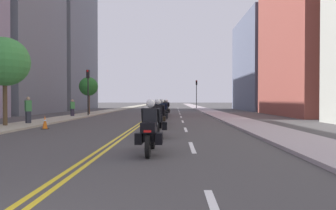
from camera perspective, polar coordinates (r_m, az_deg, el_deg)
The scene contains 23 objects.
ground_plane at distance 50.13m, azimuth -1.29°, elevation -0.84°, with size 264.00×264.00×0.00m, color #423F40.
sidewalk_left at distance 50.91m, azimuth -9.09°, elevation -0.76°, with size 2.50×144.00×0.12m, color #A5A08B.
sidewalk_right at distance 50.29m, azimuth 6.61°, elevation -0.78°, with size 2.50×144.00×0.12m, color #9F9296.
centreline_yellow_inner at distance 50.14m, azimuth -1.42°, elevation -0.84°, with size 0.12×132.00×0.01m, color yellow.
centreline_yellow_outer at distance 50.12m, azimuth -1.15°, elevation -0.84°, with size 0.12×132.00×0.01m, color yellow.
lane_dashes_white at distance 31.10m, azimuth 2.35°, elevation -1.94°, with size 0.14×56.40×0.01m.
building_left_1 at distance 40.84m, azimuth -27.22°, elevation 14.52°, with size 8.08×12.92×22.44m.
building_left_2 at distance 55.01m, azimuth -18.95°, elevation 13.03°, with size 7.42×15.16×26.26m.
building_right_2 at distance 49.71m, azimuth 18.95°, elevation 7.29°, with size 9.26×15.41×14.20m.
motorcycle_0 at distance 8.88m, azimuth -3.38°, elevation -4.96°, with size 0.77×2.23×1.60m.
motorcycle_1 at distance 12.74m, azimuth -1.92°, elevation -3.11°, with size 0.77×2.21×1.63m.
motorcycle_2 at distance 16.73m, azimuth -1.73°, elevation -2.19°, with size 0.76×2.23×1.63m.
motorcycle_3 at distance 20.06m, azimuth -1.10°, elevation -1.66°, with size 0.77×2.26×1.63m.
motorcycle_4 at distance 24.40m, azimuth -0.80°, elevation -1.21°, with size 0.78×2.15×1.58m.
motorcycle_5 at distance 28.52m, azimuth -0.39°, elevation -0.88°, with size 0.77×2.30×1.63m.
motorcycle_6 at distance 32.10m, azimuth -0.25°, elevation -0.71°, with size 0.78×2.13×1.58m.
traffic_cone_0 at distance 17.65m, azimuth -22.15°, elevation -3.02°, with size 0.33×0.33×0.75m.
traffic_light_near at distance 30.05m, azimuth -14.82°, elevation 3.84°, with size 0.28×0.38×4.45m.
traffic_light_far at distance 53.50m, azimuth 5.38°, elevation 2.97°, with size 0.28×0.38×5.03m.
pedestrian_1 at distance 20.88m, azimuth -24.82°, elevation -0.93°, with size 0.39×0.42×1.78m.
pedestrian_2 at distance 28.65m, azimuth -17.55°, elevation -0.56°, with size 0.41×0.41×1.63m.
street_tree_0 at distance 19.82m, azimuth -28.39°, elevation 7.15°, with size 2.78×2.78×5.16m.
street_tree_1 at distance 32.64m, azimuth -14.73°, elevation 3.34°, with size 1.94×1.94×3.95m.
Camera 1 is at (2.26, -2.05, 1.57)m, focal length 32.38 mm.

